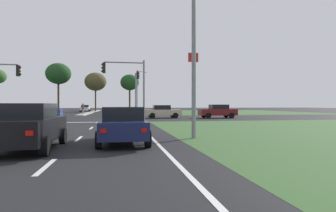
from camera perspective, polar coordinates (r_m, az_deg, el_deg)
The scene contains 30 objects.
ground_plane at distance 33.58m, azimuth -18.86°, elevation -2.40°, with size 200.00×200.00×0.00m, color black.
grass_verge_far_right at distance 61.07m, azimuth 9.57°, elevation -1.17°, with size 35.00×35.00×0.01m, color #385B2D.
median_island_near at distance 15.17m, azimuth -30.39°, elevation -5.45°, with size 1.20×22.00×0.14m, color #ADA89E.
median_island_far at distance 58.38m, azimuth -14.96°, elevation -1.18°, with size 1.20×36.00×0.14m, color #ADA89E.
lane_dash_near at distance 8.02m, azimuth -23.17°, elevation -11.04°, with size 0.14×2.00×0.01m, color silver.
lane_dash_second at distance 13.86m, azimuth -17.35°, elevation -6.23°, with size 0.14×2.00×0.01m, color silver.
lane_dash_third at distance 19.79m, azimuth -15.04°, elevation -4.27°, with size 0.14×2.00×0.01m, color silver.
lane_dash_fourth at distance 25.76m, azimuth -13.80°, elevation -3.21°, with size 0.14×2.00×0.01m, color silver.
edge_line_right at distance 15.28m, azimuth -3.98°, elevation -5.61°, with size 0.14×24.00×0.01m, color silver.
stop_bar_near at distance 26.21m, azimuth -13.07°, elevation -3.14°, with size 6.40×0.50×0.01m, color silver.
crosswalk_bar_second at distance 29.90m, azimuth -30.47°, elevation -2.75°, with size 0.70×2.80×0.01m, color silver.
crosswalk_bar_third at distance 29.51m, azimuth -28.38°, elevation -2.79°, with size 0.70×2.80×0.01m, color silver.
crosswalk_bar_fourth at distance 29.16m, azimuth -26.23°, elevation -2.82°, with size 0.70×2.80×0.01m, color silver.
crosswalk_bar_fifth at distance 28.86m, azimuth -24.04°, elevation -2.85°, with size 0.70×2.80×0.01m, color silver.
crosswalk_bar_sixth at distance 28.60m, azimuth -21.80°, elevation -2.87°, with size 0.70×2.80×0.01m, color silver.
car_black_near at distance 11.06m, azimuth -26.10°, elevation -3.64°, with size 2.00×4.41×1.62m.
car_white_second at distance 66.51m, azimuth -16.20°, elevation -0.41°, with size 1.97×4.47×1.48m.
car_maroon_third at distance 33.81m, azimuth 9.89°, elevation -1.02°, with size 4.36×1.96×1.57m.
car_blue_fourth at distance 36.25m, azimuth -23.63°, elevation -0.96°, with size 4.18×2.07×1.56m.
car_navy_fifth at distance 11.85m, azimuth -8.96°, elevation -3.66°, with size 1.98×4.44×1.48m.
car_beige_sixth at distance 33.43m, azimuth -1.09°, elevation -1.08°, with size 4.21×2.01×1.50m.
traffic_signal_near_right at distance 26.63m, azimuth -7.81°, elevation 5.22°, with size 3.96×0.32×5.68m.
traffic_signal_far_right at distance 38.07m, azimuth -6.30°, elevation 4.10°, with size 0.32×5.10×5.94m.
street_lamp_near at distance 14.09m, azimuth 4.68°, elevation 15.04°, with size 0.90×2.54×9.17m.
street_lamp_third at distance 56.19m, azimuth -6.01°, elevation 3.43°, with size 2.11×1.57×8.19m.
pedestrian_at_median at distance 44.62m, azimuth -16.57°, elevation -0.27°, with size 0.34×0.34×1.66m.
fastfood_pole_sign at distance 51.64m, azimuth 5.03°, elevation 7.35°, with size 1.80×0.40×10.78m.
treeline_third at distance 66.20m, azimuth -21.00°, elevation 6.01°, with size 5.31×5.31×10.47m.
treeline_fourth at distance 64.17m, azimuth -14.24°, elevation 4.70°, with size 4.65×4.65×8.51m.
treeline_fifth at distance 64.03m, azimuth -7.65°, elevation 4.65°, with size 4.10×4.10×8.22m.
Camera 1 is at (5.33, -3.12, 1.58)m, focal length 30.60 mm.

